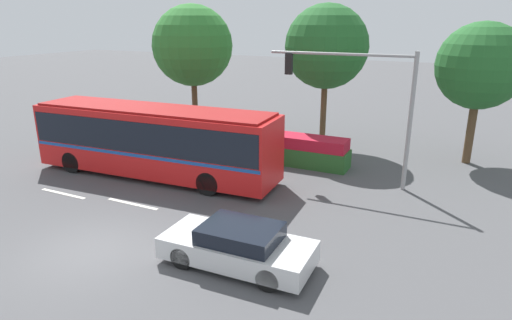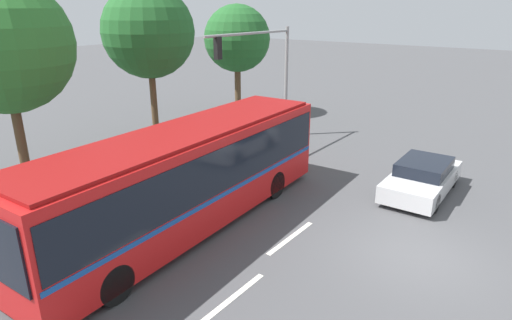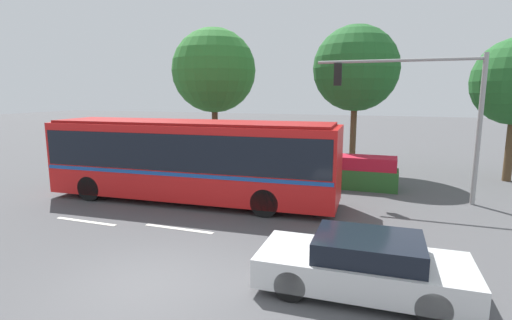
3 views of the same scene
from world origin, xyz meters
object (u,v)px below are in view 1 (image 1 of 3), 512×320
at_px(traffic_light_pole, 368,93).
at_px(street_tree_left, 192,46).
at_px(sedan_foreground, 238,246).
at_px(street_tree_right, 480,66).
at_px(street_tree_centre, 326,47).
at_px(city_bus, 154,138).

distance_m(traffic_light_pole, street_tree_left, 11.16).
distance_m(sedan_foreground, street_tree_right, 15.25).
distance_m(street_tree_left, street_tree_centre, 7.51).
relative_size(city_bus, street_tree_right, 1.70).
distance_m(sedan_foreground, street_tree_left, 15.30).
bearing_deg(street_tree_left, street_tree_right, 7.87).
height_order(street_tree_left, street_tree_centre, street_tree_left).
bearing_deg(city_bus, sedan_foreground, 140.66).
distance_m(street_tree_left, street_tree_right, 14.88).
xyz_separation_m(street_tree_left, street_tree_centre, (7.36, 1.50, 0.05)).
bearing_deg(street_tree_right, street_tree_centre, -175.84).
xyz_separation_m(traffic_light_pole, street_tree_right, (4.11, 5.15, 0.81)).
distance_m(traffic_light_pole, street_tree_right, 6.64).
bearing_deg(sedan_foreground, street_tree_centre, -84.40).
distance_m(sedan_foreground, street_tree_centre, 13.92).
bearing_deg(traffic_light_pole, city_bus, 20.10).
height_order(street_tree_left, street_tree_right, street_tree_left).
height_order(traffic_light_pole, street_tree_right, street_tree_right).
height_order(traffic_light_pole, street_tree_centre, street_tree_centre).
bearing_deg(street_tree_left, street_tree_centre, 11.50).
bearing_deg(city_bus, street_tree_left, -75.85).
distance_m(city_bus, street_tree_centre, 10.18).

